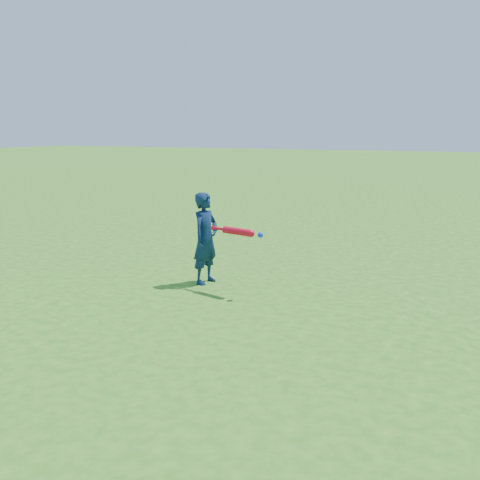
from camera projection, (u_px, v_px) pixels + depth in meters
The scene contains 3 objects.
ground at pixel (245, 274), 6.52m from camera, with size 80.00×80.00×0.00m, color #31741B.
child at pixel (206, 238), 6.04m from camera, with size 0.38×0.25×1.04m, color #0E2245.
bat_swing at pixel (240, 232), 5.65m from camera, with size 0.67×0.21×0.08m.
Camera 1 is at (2.62, -5.73, 1.73)m, focal length 40.00 mm.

